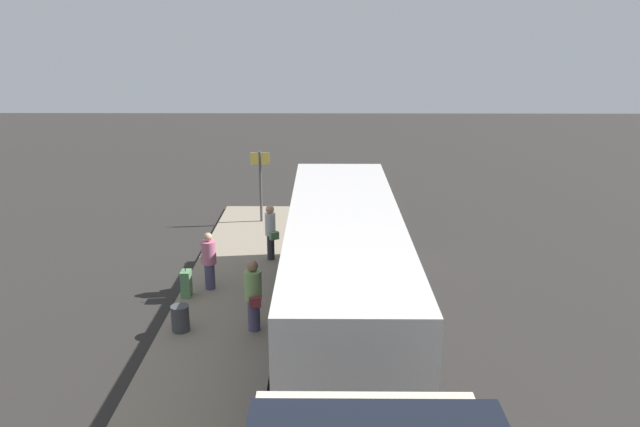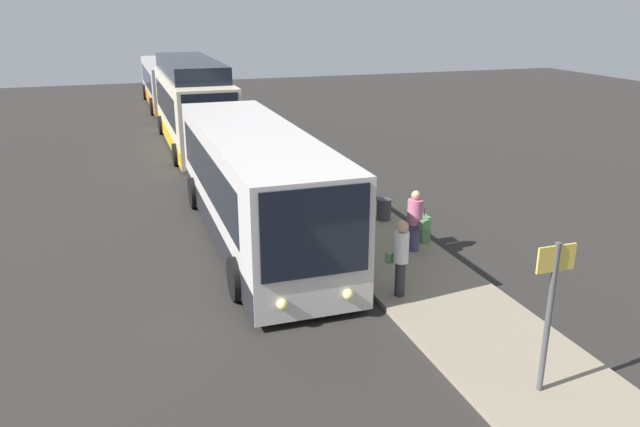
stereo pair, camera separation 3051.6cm
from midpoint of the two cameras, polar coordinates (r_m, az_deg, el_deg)
The scene contains 9 objects.
ground at distance 7.01m, azimuth -43.92°, elevation -70.71°, with size 80.00×80.00×0.00m, color #2B2826.
platform at distance 8.21m, azimuth -70.16°, elevation -53.03°, with size 20.00×2.87×0.12m.
bus_lead at distance 5.67m, azimuth -83.09°, elevation -73.74°, with size 11.03×2.89×3.12m.
passenger_boarding at distance 7.69m, azimuth -36.21°, elevation -35.35°, with size 0.59×0.52×1.79m.
passenger_waiting at distance 6.97m, azimuth -83.78°, elevation -57.22°, with size 0.66×0.51×1.81m.
passenger_with_bags at distance 7.94m, azimuth -61.35°, elevation -40.99°, with size 0.67×0.57×1.66m.
suitcase at distance 8.63m, azimuth -66.63°, elevation -42.73°, with size 0.38×0.25×0.98m.
sign_post at distance 10.15m, azimuth -26.52°, elevation -14.82°, with size 0.10×0.70×2.71m.
trash_bin at distance 8.55m, azimuth -84.10°, elevation -49.30°, with size 0.44×0.44×0.65m.
Camera 1 is at (-14.80, 0.42, 7.24)m, focal length 35.00 mm.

